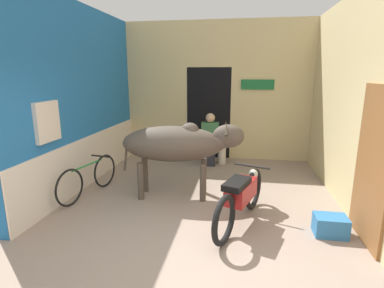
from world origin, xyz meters
The scene contains 10 objects.
ground_plane centered at (0.00, 0.00, 0.00)m, with size 30.00×30.00×0.00m, color gray.
wall_left_shopfront centered at (-2.48, 2.31, 1.71)m, with size 0.25×4.64×3.53m.
wall_back_with_doorway centered at (-0.08, 4.91, 1.54)m, with size 4.78×0.93×3.53m.
wall_right_with_door centered at (2.48, 2.27, 1.74)m, with size 0.22×4.64×3.53m.
cow centered at (-0.42, 1.89, 1.00)m, with size 2.22×0.86×1.43m.
motorcycle_near centered at (0.70, 1.00, 0.45)m, with size 0.80×1.85×0.80m.
bicycle centered at (-2.09, 1.66, 0.34)m, with size 0.47×1.60×0.67m.
shopkeeper_seated centered at (-0.08, 3.96, 0.69)m, with size 0.41×0.34×1.29m.
plastic_stool centered at (0.21, 4.09, 0.25)m, with size 0.29×0.29×0.47m.
crate centered at (1.96, 0.89, 0.14)m, with size 0.44×0.32×0.28m.
Camera 1 is at (0.67, -3.21, 2.23)m, focal length 28.00 mm.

